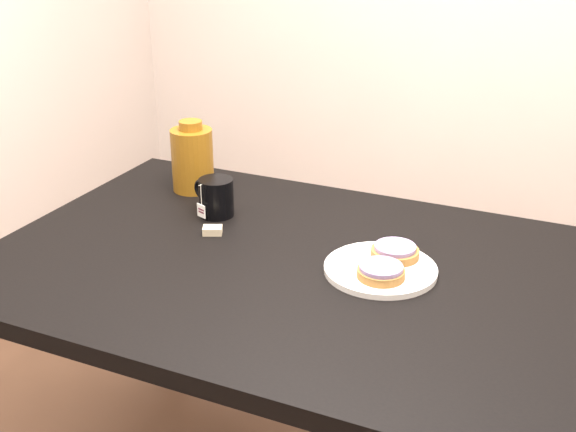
{
  "coord_description": "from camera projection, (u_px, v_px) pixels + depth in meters",
  "views": [
    {
      "loc": [
        0.54,
        -1.29,
        1.48
      ],
      "look_at": [
        -0.09,
        0.1,
        0.81
      ],
      "focal_mm": 45.0,
      "sensor_mm": 36.0,
      "label": 1
    }
  ],
  "objects": [
    {
      "name": "mug",
      "position": [
        216.0,
        197.0,
        1.79
      ],
      "size": [
        0.14,
        0.11,
        0.1
      ],
      "rotation": [
        0.0,
        0.0,
        -0.37
      ],
      "color": "black",
      "rests_on": "table"
    },
    {
      "name": "bagel_back",
      "position": [
        395.0,
        251.0,
        1.57
      ],
      "size": [
        0.11,
        0.11,
        0.03
      ],
      "color": "brown",
      "rests_on": "plate"
    },
    {
      "name": "bagel_package",
      "position": [
        192.0,
        159.0,
        1.94
      ],
      "size": [
        0.14,
        0.14,
        0.19
      ],
      "rotation": [
        0.0,
        0.0,
        -0.26
      ],
      "color": "#5E350C",
      "rests_on": "table"
    },
    {
      "name": "teabag_pouch",
      "position": [
        213.0,
        230.0,
        1.7
      ],
      "size": [
        0.05,
        0.05,
        0.02
      ],
      "primitive_type": "cube",
      "rotation": [
        0.0,
        0.0,
        0.42
      ],
      "color": "#C6B793",
      "rests_on": "table"
    },
    {
      "name": "bagel_front",
      "position": [
        381.0,
        271.0,
        1.48
      ],
      "size": [
        0.12,
        0.12,
        0.03
      ],
      "color": "brown",
      "rests_on": "plate"
    },
    {
      "name": "table",
      "position": [
        305.0,
        297.0,
        1.6
      ],
      "size": [
        1.4,
        0.9,
        0.75
      ],
      "color": "black",
      "rests_on": "ground_plane"
    },
    {
      "name": "plate",
      "position": [
        380.0,
        268.0,
        1.53
      ],
      "size": [
        0.24,
        0.24,
        0.02
      ],
      "color": "white",
      "rests_on": "table"
    }
  ]
}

